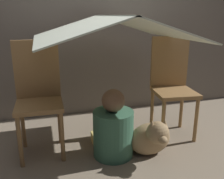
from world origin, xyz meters
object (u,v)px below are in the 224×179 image
Objects in this scene: chair_left at (39,94)px; person_front at (113,129)px; chair_right at (172,83)px; dog at (152,137)px.

chair_left is 0.72m from person_front.
person_front is (-0.70, -0.27, -0.30)m from chair_right.
chair_right is (1.29, -0.00, 0.00)m from chair_left.
chair_right reaches higher than dog.
dog is at bearing -20.25° from person_front.
chair_left is at bearing 156.79° from dog.
person_front is (0.60, -0.27, -0.30)m from chair_left.
chair_left reaches higher than person_front.
chair_left is 2.53× the size of dog.
chair_right is at bearing 1.17° from chair_left.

